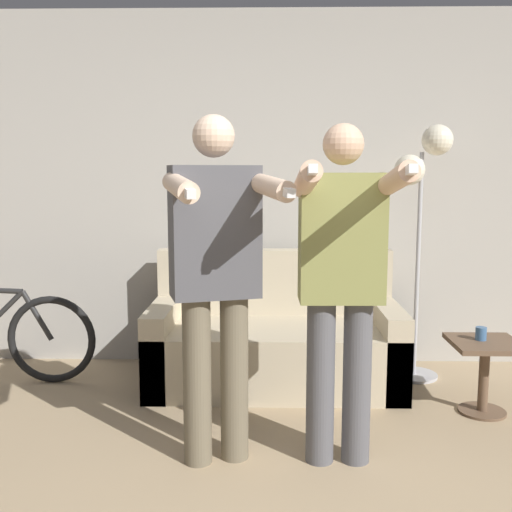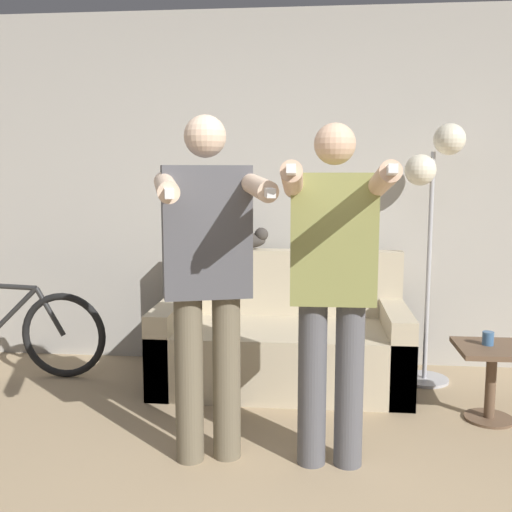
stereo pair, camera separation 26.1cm
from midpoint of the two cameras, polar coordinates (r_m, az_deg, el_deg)
The scene contains 9 objects.
wall_back at distance 4.48m, azimuth 5.24°, elevation 6.19°, with size 10.00×0.05×2.60m.
couch at distance 4.13m, azimuth 4.24°, elevation -8.32°, with size 1.68×0.82×0.89m.
person_left at distance 2.88m, azimuth -2.10°, elevation -1.14°, with size 0.61×0.76×1.71m.
person_right at distance 2.87m, azimuth 9.92°, elevation -1.80°, with size 0.48×0.67×1.67m.
cat at distance 4.31m, azimuth 0.16°, elevation 1.53°, with size 0.53×0.15×0.16m.
floor_lamp at distance 4.21m, azimuth 18.26°, elevation 6.30°, with size 0.39×0.33×1.76m.
side_table at distance 3.82m, azimuth 23.39°, elevation -9.78°, with size 0.40×0.40×0.44m.
cup at distance 3.80m, azimuth 23.11°, elevation -7.25°, with size 0.07×0.07×0.08m.
bicycle at distance 4.58m, azimuth -21.42°, elevation -6.72°, with size 1.49×0.07×0.69m.
Camera 2 is at (0.16, -1.83, 1.44)m, focal length 42.00 mm.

